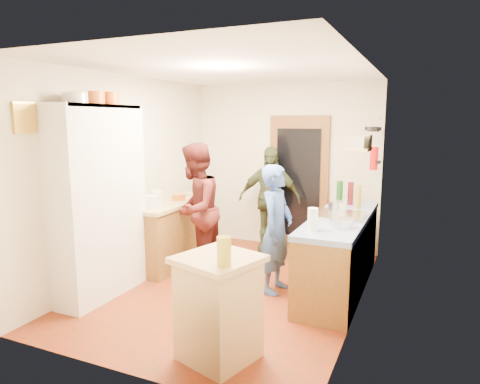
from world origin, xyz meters
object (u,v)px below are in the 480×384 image
Objects in this scene: island_base at (219,311)px; person_back at (270,199)px; hutch_body at (99,203)px; person_left at (199,209)px; person_hob at (278,230)px; right_counter_base at (339,255)px.

person_back reaches higher than island_base.
hutch_body is 1.35× the size of person_back.
hutch_body is at bearing -40.82° from person_left.
person_back is (1.20, 2.44, -0.28)m from hutch_body.
person_hob is at bearing 25.70° from hutch_body.
hutch_body reaches higher than island_base.
hutch_body is at bearing 159.83° from island_base.
person_back is (-0.65, 1.55, 0.06)m from person_hob.
person_left is at bearing 83.45° from person_hob.
person_back is at bearing 138.81° from right_counter_base.
person_left is 1.07× the size of person_back.
hutch_body is at bearing -152.53° from right_counter_base.
island_base is at bearing 24.60° from person_left.
hutch_body is 2.56× the size of island_base.
hutch_body is 2.08m from person_hob.
person_left is at bearing 58.14° from hutch_body.
right_counter_base is 1.77m from person_back.
person_left reaches higher than right_counter_base.
right_counter_base is at bearing 72.12° from island_base.
island_base is 1.61m from person_hob.
person_back is at bearing 26.18° from person_hob.
hutch_body reaches higher than person_left.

